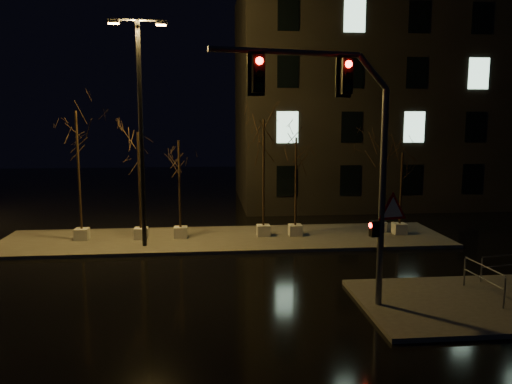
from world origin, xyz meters
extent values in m
plane|color=black|center=(0.00, 0.00, 0.00)|extent=(90.00, 90.00, 0.00)
cube|color=#45433D|center=(0.00, 6.00, 0.07)|extent=(22.00, 5.00, 0.15)
cube|color=#45433D|center=(7.50, -3.50, 0.07)|extent=(7.00, 5.00, 0.15)
cube|color=black|center=(14.00, 18.00, 7.50)|extent=(25.00, 12.00, 15.00)
cube|color=beige|center=(-7.04, 6.28, 0.43)|extent=(0.65, 0.65, 0.55)
cylinder|color=black|center=(-7.04, 6.28, 3.54)|extent=(0.11, 0.11, 5.68)
cube|color=beige|center=(-4.18, 6.17, 0.43)|extent=(0.65, 0.65, 0.55)
cylinder|color=black|center=(-4.18, 6.17, 3.03)|extent=(0.11, 0.11, 4.67)
cube|color=beige|center=(-2.25, 6.19, 0.43)|extent=(0.65, 0.65, 0.55)
cylinder|color=black|center=(-2.25, 6.19, 2.83)|extent=(0.11, 0.11, 4.27)
cube|color=beige|center=(1.89, 6.22, 0.43)|extent=(0.65, 0.65, 0.55)
cylinder|color=black|center=(1.89, 6.22, 3.34)|extent=(0.11, 0.11, 5.28)
cube|color=beige|center=(3.51, 6.15, 0.43)|extent=(0.65, 0.65, 0.55)
cylinder|color=black|center=(3.51, 6.15, 2.90)|extent=(0.11, 0.11, 4.40)
cube|color=beige|center=(8.04, 6.57, 0.43)|extent=(0.65, 0.65, 0.55)
cylinder|color=black|center=(8.04, 6.57, 3.13)|extent=(0.11, 0.11, 4.85)
cube|color=beige|center=(8.90, 5.98, 0.43)|extent=(0.65, 0.65, 0.55)
cylinder|color=black|center=(8.90, 5.98, 2.51)|extent=(0.11, 0.11, 3.62)
cylinder|color=#585A60|center=(4.50, -3.47, 3.52)|extent=(0.20, 0.20, 6.74)
cylinder|color=#585A60|center=(1.38, -4.14, 7.84)|extent=(4.43, 1.10, 0.16)
cube|color=black|center=(3.18, -3.75, 7.22)|extent=(0.38, 0.31, 1.01)
cube|color=black|center=(0.54, -4.32, 7.22)|extent=(0.38, 0.31, 1.01)
cube|color=black|center=(4.26, -3.52, 2.62)|extent=(0.28, 0.25, 0.51)
cone|color=red|center=(4.84, -3.45, 3.19)|extent=(1.15, 0.28, 1.17)
sphere|color=#FF0C07|center=(4.50, -3.47, 7.56)|extent=(0.20, 0.20, 0.20)
cylinder|color=black|center=(-3.84, 4.78, 5.22)|extent=(0.20, 0.20, 10.14)
cylinder|color=black|center=(-3.84, 4.78, 10.29)|extent=(2.23, 0.29, 0.10)
cube|color=orange|center=(-4.85, 4.70, 10.14)|extent=(0.53, 0.32, 0.20)
cube|color=orange|center=(-2.83, 4.87, 10.14)|extent=(0.53, 0.32, 0.20)
cylinder|color=#585A60|center=(8.96, -1.67, 0.58)|extent=(0.05, 0.05, 0.86)
cylinder|color=#585A60|center=(10.00, -1.50, 1.06)|extent=(2.08, 0.38, 0.04)
cylinder|color=#585A60|center=(10.00, -1.50, 0.68)|extent=(2.08, 0.38, 0.04)
cylinder|color=#585A60|center=(8.26, -4.21, 0.64)|extent=(0.05, 0.05, 0.98)
cylinder|color=#585A60|center=(8.12, -2.04, 0.64)|extent=(0.05, 0.05, 0.98)
cylinder|color=#585A60|center=(8.19, -3.12, 1.19)|extent=(0.18, 2.18, 0.04)
cylinder|color=#585A60|center=(8.19, -3.12, 0.75)|extent=(0.18, 2.18, 0.04)
camera|label=1|loc=(-0.86, -18.25, 6.00)|focal=35.00mm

